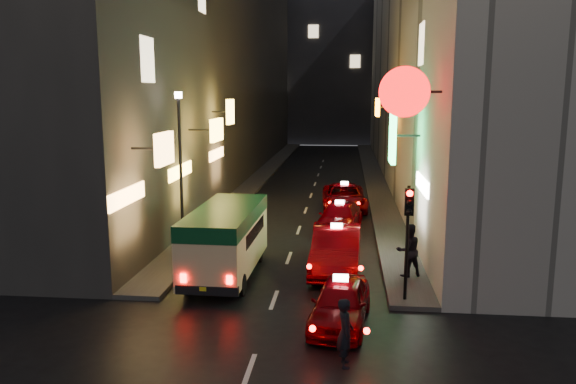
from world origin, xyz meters
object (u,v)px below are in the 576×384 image
(minibus, at_px, (226,234))
(lamp_post, at_px, (180,162))
(taxi_near, at_px, (340,299))
(traffic_light, at_px, (408,219))
(pedestrian_crossing, at_px, (345,328))

(minibus, xyz_separation_m, lamp_post, (-2.27, 2.43, 2.18))
(taxi_near, height_order, traffic_light, traffic_light)
(minibus, bearing_deg, traffic_light, -19.45)
(minibus, xyz_separation_m, pedestrian_crossing, (4.13, -6.10, -0.60))
(taxi_near, distance_m, traffic_light, 3.19)
(lamp_post, bearing_deg, pedestrian_crossing, -53.13)
(traffic_light, bearing_deg, taxi_near, -140.21)
(taxi_near, relative_size, pedestrian_crossing, 2.56)
(pedestrian_crossing, relative_size, traffic_light, 0.53)
(lamp_post, bearing_deg, traffic_light, -28.91)
(minibus, xyz_separation_m, traffic_light, (5.93, -2.10, 1.15))
(taxi_near, bearing_deg, pedestrian_crossing, -86.73)
(pedestrian_crossing, bearing_deg, traffic_light, -31.57)
(taxi_near, bearing_deg, lamp_post, 135.56)
(taxi_near, bearing_deg, traffic_light, 39.79)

